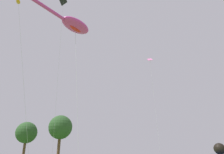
% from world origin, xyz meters
% --- Properties ---
extents(big_show_kite, '(8.19, 5.61, 15.35)m').
position_xyz_m(big_show_kite, '(1.28, 15.39, 14.84)').
color(big_show_kite, '#CC3899').
rests_on(big_show_kite, ground).
extents(small_kite_tiny_distant, '(2.64, 3.75, 22.24)m').
position_xyz_m(small_kite_tiny_distant, '(1.81, 20.46, 20.45)').
color(small_kite_tiny_distant, black).
rests_on(small_kite_tiny_distant, ground).
extents(small_kite_box_yellow, '(4.27, 2.03, 16.60)m').
position_xyz_m(small_kite_box_yellow, '(-4.17, 17.48, 15.84)').
color(small_kite_box_yellow, orange).
rests_on(small_kite_box_yellow, ground).
extents(small_kite_stunt_black, '(2.13, 2.52, 15.26)m').
position_xyz_m(small_kite_stunt_black, '(14.60, 16.20, 13.67)').
color(small_kite_stunt_black, pink).
rests_on(small_kite_stunt_black, ground).
extents(tree_oak_left, '(5.68, 5.68, 10.45)m').
position_xyz_m(tree_oak_left, '(14.17, 45.38, 7.54)').
color(tree_oak_left, '#513823').
rests_on(tree_oak_left, ground).
extents(tree_broad_distant, '(5.48, 5.48, 9.56)m').
position_xyz_m(tree_broad_distant, '(9.21, 55.22, 6.76)').
color(tree_broad_distant, '#513823').
rests_on(tree_broad_distant, ground).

